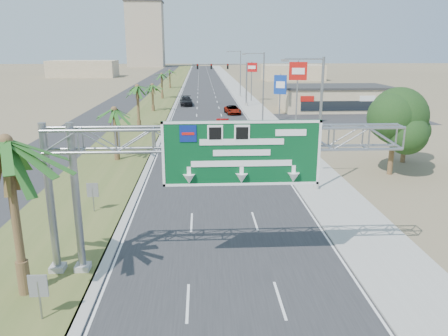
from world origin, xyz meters
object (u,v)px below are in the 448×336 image
pole_sign_blue (280,86)px  sign_gantry (207,151)px  palm_near (5,143)px  store_building (334,99)px  car_right_lane (233,110)px  signal_mast (236,80)px  car_far (186,101)px  pole_sign_red_far (252,70)px  car_left_lane (187,153)px  car_mid_lane (222,125)px  pole_sign_red_near (298,75)px

pole_sign_blue → sign_gantry: bearing=-103.9°
palm_near → pole_sign_blue: size_ratio=1.26×
store_building → car_right_lane: 18.48m
palm_near → signal_mast: 65.60m
car_far → pole_sign_red_far: size_ratio=0.71×
car_left_lane → car_mid_lane: bearing=74.1°
car_left_lane → pole_sign_blue: bearing=62.7°
palm_near → car_mid_lane: (10.70, 39.36, -6.17)m
signal_mast → sign_gantry: bearing=-95.7°
sign_gantry → store_building: bearing=67.6°
store_building → car_far: (-26.07, 7.74, -1.18)m
store_building → pole_sign_blue: pole_sign_blue is taller
store_building → car_left_lane: store_building is taller
palm_near → car_left_lane: palm_near is taller
store_building → car_mid_lane: 27.73m
store_building → pole_sign_red_near: size_ratio=2.00×
pole_sign_red_far → store_building: bearing=-46.2°
car_left_lane → car_right_lane: 31.56m
sign_gantry → car_right_lane: sign_gantry is taller
store_building → car_far: bearing=163.5°
car_left_lane → pole_sign_red_near: size_ratio=0.56×
car_mid_lane → car_far: size_ratio=0.82×
palm_near → car_mid_lane: palm_near is taller
car_left_lane → car_far: 42.33m
car_mid_lane → car_far: car_far is taller
car_far → pole_sign_blue: 20.93m
pole_sign_red_far → palm_near: bearing=-104.3°
car_far → pole_sign_red_far: (13.07, 5.81, 5.42)m
pole_sign_red_near → car_right_lane: bearing=122.3°
signal_mast → pole_sign_red_near: 23.26m
signal_mast → car_left_lane: (-7.87, -40.54, -3.99)m
car_left_lane → pole_sign_red_far: bearing=75.2°
pole_sign_blue → car_right_lane: bearing=163.9°
signal_mast → palm_near: bearing=-102.7°
sign_gantry → pole_sign_blue: 51.74m
store_building → car_far: store_building is taller
car_left_lane → pole_sign_blue: 32.20m
car_mid_lane → palm_near: bearing=-98.6°
car_mid_lane → pole_sign_red_far: 33.49m
pole_sign_red_far → car_left_lane: bearing=-103.7°
palm_near → pole_sign_red_far: (18.20, 71.54, -0.69)m
car_far → palm_near: bearing=-98.0°
pole_sign_red_near → pole_sign_blue: (-0.47, 10.34, -2.32)m
signal_mast → pole_sign_red_far: signal_mast is taller
sign_gantry → pole_sign_red_far: pole_sign_red_far is taller
pole_sign_red_far → pole_sign_red_near: bearing=-84.6°
car_far → pole_sign_blue: pole_sign_blue is taller
pole_sign_red_near → pole_sign_red_far: pole_sign_red_near is taller
store_building → pole_sign_blue: (-10.64, -5.86, 2.74)m
store_building → pole_sign_red_far: 19.24m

